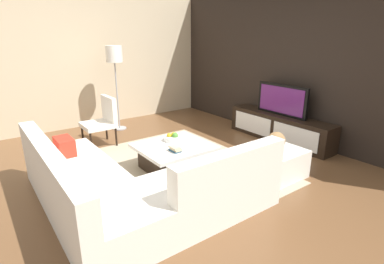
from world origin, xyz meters
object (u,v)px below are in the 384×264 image
object	(u,v)px
ottoman	(274,162)
book_stack	(175,149)
accent_chair_near	(103,118)
decorative_ball	(276,141)
television	(282,100)
floor_lamp	(114,59)
media_console	(279,128)
sectional_couch	(130,187)
coffee_table	(174,156)
fruit_bowl	(173,138)

from	to	relation	value
ottoman	book_stack	size ratio (longest dim) A/B	3.78
accent_chair_near	decorative_ball	xyz separation A→B (m)	(2.69, 1.46, 0.04)
television	floor_lamp	bearing A→B (deg)	-139.34
book_stack	media_console	bearing A→B (deg)	92.78
sectional_couch	floor_lamp	bearing A→B (deg)	158.61
television	sectional_couch	distance (m)	3.38
floor_lamp	decorative_ball	world-z (taller)	floor_lamp
coffee_table	ottoman	xyz separation A→B (m)	(1.02, 1.03, -0.00)
fruit_bowl	decorative_ball	xyz separation A→B (m)	(1.19, 0.93, 0.10)
decorative_ball	book_stack	world-z (taller)	decorative_ball
decorative_ball	accent_chair_near	bearing A→B (deg)	-151.50
sectional_couch	decorative_ball	xyz separation A→B (m)	(0.40, 2.04, 0.24)
accent_chair_near	book_stack	distance (m)	1.91
ottoman	television	bearing A→B (deg)	125.90
television	accent_chair_near	size ratio (longest dim) A/B	1.22
sectional_couch	book_stack	size ratio (longest dim) A/B	13.54
floor_lamp	accent_chair_near	bearing A→B (deg)	-39.88
accent_chair_near	fruit_bowl	distance (m)	1.58
media_console	floor_lamp	distance (m)	3.48
media_console	decorative_ball	bearing A→B (deg)	-54.09
media_console	ottoman	bearing A→B (deg)	-54.09
floor_lamp	fruit_bowl	distance (m)	2.43
media_console	floor_lamp	xyz separation A→B (m)	(-2.48, -2.13, 1.20)
decorative_ball	coffee_table	bearing A→B (deg)	-134.59
sectional_couch	ottoman	xyz separation A→B (m)	(0.40, 2.04, -0.08)
media_console	book_stack	xyz separation A→B (m)	(0.12, -2.42, 0.17)
floor_lamp	fruit_bowl	size ratio (longest dim) A/B	6.12
television	floor_lamp	world-z (taller)	floor_lamp
floor_lamp	fruit_bowl	bearing A→B (deg)	-1.75
television	fruit_bowl	xyz separation A→B (m)	(-0.28, -2.20, -0.35)
media_console	ottoman	xyz separation A→B (m)	(0.92, -1.27, -0.05)
sectional_couch	floor_lamp	distance (m)	3.42
book_stack	television	bearing A→B (deg)	92.78
television	coffee_table	distance (m)	2.37
sectional_couch	floor_lamp	xyz separation A→B (m)	(-3.00, 1.17, 1.17)
fruit_bowl	sectional_couch	bearing A→B (deg)	-54.32
ottoman	fruit_bowl	size ratio (longest dim) A/B	2.50
book_stack	fruit_bowl	bearing A→B (deg)	150.91
accent_chair_near	book_stack	size ratio (longest dim) A/B	4.70
television	fruit_bowl	distance (m)	2.24
sectional_couch	fruit_bowl	size ratio (longest dim) A/B	8.96
media_console	accent_chair_near	world-z (taller)	accent_chair_near
floor_lamp	book_stack	xyz separation A→B (m)	(2.60, -0.29, -1.03)
media_console	sectional_couch	bearing A→B (deg)	-81.10
book_stack	coffee_table	bearing A→B (deg)	151.11
sectional_couch	accent_chair_near	bearing A→B (deg)	165.76
floor_lamp	book_stack	size ratio (longest dim) A/B	9.25
ottoman	accent_chair_near	bearing A→B (deg)	-151.50
sectional_couch	accent_chair_near	size ratio (longest dim) A/B	2.88
sectional_couch	coffee_table	size ratio (longest dim) A/B	2.45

